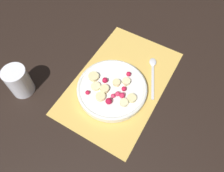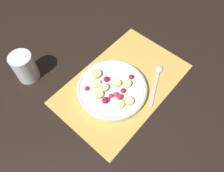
# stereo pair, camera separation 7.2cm
# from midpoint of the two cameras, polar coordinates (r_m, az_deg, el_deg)

# --- Properties ---
(ground_plane) EXTENTS (3.00, 3.00, 0.00)m
(ground_plane) POSITION_cam_midpoint_polar(r_m,az_deg,el_deg) (0.77, -0.46, 0.75)
(ground_plane) COLOR black
(placemat) EXTENTS (0.47, 0.29, 0.01)m
(placemat) POSITION_cam_midpoint_polar(r_m,az_deg,el_deg) (0.77, -0.46, 0.87)
(placemat) COLOR #E0B251
(placemat) RESTS_ON ground_plane
(fruit_bowl) EXTENTS (0.24, 0.24, 0.04)m
(fruit_bowl) POSITION_cam_midpoint_polar(r_m,az_deg,el_deg) (0.74, -2.82, -0.93)
(fruit_bowl) COLOR silver
(fruit_bowl) RESTS_ON placemat
(spoon) EXTENTS (0.17, 0.09, 0.01)m
(spoon) POSITION_cam_midpoint_polar(r_m,az_deg,el_deg) (0.80, 8.08, 4.02)
(spoon) COLOR silver
(spoon) RESTS_ON placemat
(drinking_glass) EXTENTS (0.08, 0.08, 0.11)m
(drinking_glass) POSITION_cam_midpoint_polar(r_m,az_deg,el_deg) (0.79, -25.62, 0.94)
(drinking_glass) COLOR white
(drinking_glass) RESTS_ON ground_plane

